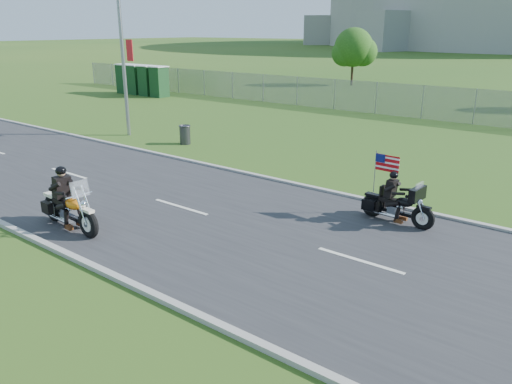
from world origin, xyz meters
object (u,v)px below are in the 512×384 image
Objects in this scene: porta_toilet_a at (159,82)px; porta_toilet_c at (136,80)px; streetlight at (124,19)px; motorcycle_follow at (397,206)px; porta_toilet_d at (125,79)px; trash_can at (185,135)px; porta_toilet_b at (147,81)px; motorcycle_lead at (69,210)px.

porta_toilet_c is (-2.80, 0.00, 0.00)m from porta_toilet_a.
streetlight is 4.54× the size of motorcycle_follow.
porta_toilet_a is 1.00× the size of porta_toilet_d.
porta_toilet_d is 1.04× the size of motorcycle_follow.
trash_can is (13.74, -10.67, -0.72)m from porta_toilet_a.
porta_toilet_a is 1.00× the size of porta_toilet_c.
porta_toilet_d is at bearing 149.25° from trash_can.
motorcycle_lead is (20.24, -20.00, -0.60)m from porta_toilet_b.
porta_toilet_a is 2.80m from porta_toilet_c.
streetlight is at bearing -43.35° from porta_toilet_b.
porta_toilet_c reaches higher than trash_can.
porta_toilet_d is (-14.22, 10.78, -4.49)m from streetlight.
porta_toilet_c is 1.00× the size of porta_toilet_d.
porta_toilet_b is 1.00× the size of porta_toilet_c.
motorcycle_follow is at bearing -16.23° from trash_can.
porta_toilet_c is 29.47m from motorcycle_lead.
trash_can is (15.14, -10.67, -0.72)m from porta_toilet_b.
porta_toilet_d is 0.88× the size of motorcycle_lead.
porta_toilet_d is at bearing 180.00° from porta_toilet_b.
motorcycle_follow is (29.86, -14.14, -0.64)m from porta_toilet_d.
porta_toilet_d is (-2.80, 0.00, 0.00)m from porta_toilet_b.
trash_can is at bearing 1.66° from streetlight.
motorcycle_lead is at bearing -40.96° from porta_toilet_d.
porta_toilet_c reaches higher than motorcycle_lead.
motorcycle_follow is at bearing -26.42° from porta_toilet_c.
porta_toilet_b and porta_toilet_c have the same top height.
streetlight reaches higher than porta_toilet_d.
porta_toilet_d reaches higher than trash_can.
porta_toilet_b is 1.00× the size of porta_toilet_d.
porta_toilet_b is at bearing 156.18° from motorcycle_follow.
porta_toilet_a is (-10.02, 10.78, -4.49)m from streetlight.
porta_toilet_a and porta_toilet_d have the same top height.
porta_toilet_a is 2.66× the size of trash_can.
porta_toilet_b and porta_toilet_d have the same top height.
porta_toilet_d is at bearing 158.43° from motorcycle_follow.
porta_toilet_a and porta_toilet_c have the same top height.
trash_can is at bearing -35.18° from porta_toilet_b.
streetlight is 17.34m from porta_toilet_c.
trash_can is at bearing -37.83° from porta_toilet_a.
trash_can is at bearing -30.75° from porta_toilet_d.
motorcycle_follow is (28.46, -14.14, -0.64)m from porta_toilet_c.
porta_toilet_a is at bearing 0.00° from porta_toilet_b.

